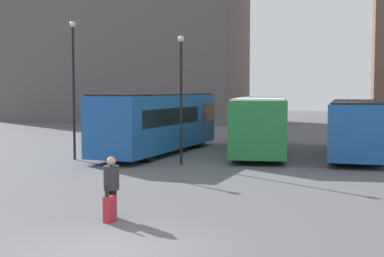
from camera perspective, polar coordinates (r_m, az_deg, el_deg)
ground_plane at (r=11.46m, az=-9.21°, el=-12.83°), size 160.00×160.00×0.00m
bus_0 at (r=28.38m, az=-3.48°, el=0.82°), size 3.31×11.19×3.15m
bus_1 at (r=28.72m, az=7.38°, el=0.61°), size 4.01×11.02×2.95m
bus_2 at (r=28.15m, az=17.07°, el=0.24°), size 2.68×10.07×2.81m
traveler at (r=14.19m, az=-8.60°, el=-5.59°), size 0.47×0.47×1.60m
suitcase at (r=13.80m, az=-8.78°, el=-8.45°), size 0.25×0.35×0.96m
lamp_post_0 at (r=23.70m, az=-1.17°, el=4.19°), size 0.28×0.28×5.73m
lamp_post_1 at (r=26.20m, az=-12.52°, el=5.06°), size 0.28×0.28×6.59m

